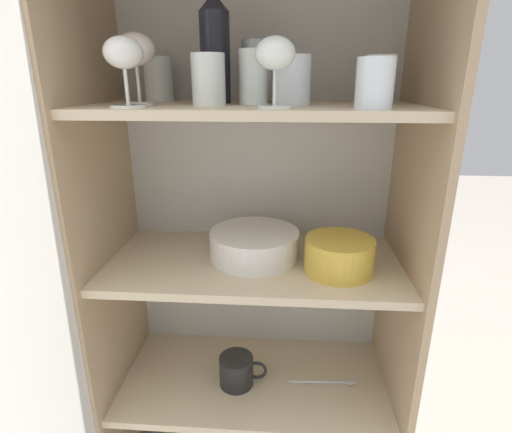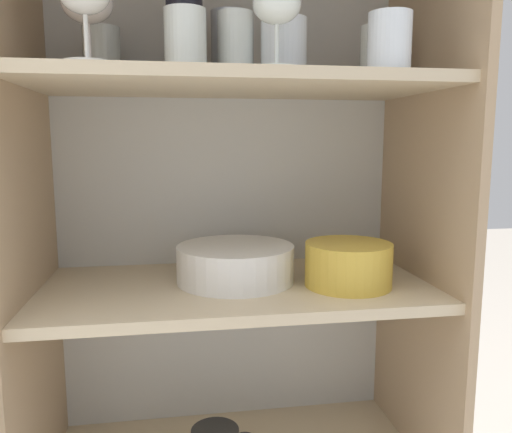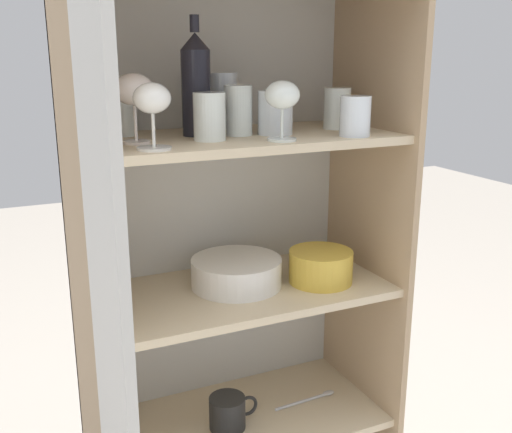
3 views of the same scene
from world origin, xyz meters
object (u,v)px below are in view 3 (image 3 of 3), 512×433
(wine_bottle, at_px, (196,84))
(coffee_mug_primary, at_px, (228,412))
(plate_stack_white, at_px, (235,273))
(mixing_bowl_large, at_px, (321,265))

(wine_bottle, bearing_deg, coffee_mug_primary, -53.66)
(coffee_mug_primary, bearing_deg, plate_stack_white, 45.62)
(plate_stack_white, relative_size, mixing_bowl_large, 1.40)
(plate_stack_white, bearing_deg, coffee_mug_primary, -134.38)
(mixing_bowl_large, bearing_deg, wine_bottle, 164.70)
(wine_bottle, distance_m, plate_stack_white, 0.48)
(mixing_bowl_large, relative_size, coffee_mug_primary, 1.23)
(mixing_bowl_large, distance_m, coffee_mug_primary, 0.45)
(plate_stack_white, xyz_separation_m, coffee_mug_primary, (-0.04, -0.04, -0.37))
(wine_bottle, distance_m, coffee_mug_primary, 0.84)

